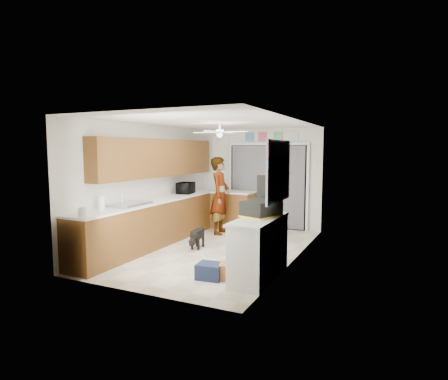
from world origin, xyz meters
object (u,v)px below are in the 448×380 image
(microwave, at_px, (186,188))
(suitcase, at_px, (261,208))
(paper_towel_roll, at_px, (101,203))
(cardboard_box, at_px, (232,271))
(dog, at_px, (198,238))
(navy_crate, at_px, (210,271))
(man, at_px, (220,196))

(microwave, distance_m, suitcase, 3.38)
(paper_towel_roll, height_order, cardboard_box, paper_towel_roll)
(cardboard_box, height_order, dog, dog)
(cardboard_box, bearing_deg, navy_crate, -157.59)
(microwave, xyz_separation_m, man, (0.78, 0.25, -0.17))
(paper_towel_roll, relative_size, cardboard_box, 0.62)
(cardboard_box, bearing_deg, suitcase, 50.42)
(man, bearing_deg, dog, 177.76)
(paper_towel_roll, relative_size, man, 0.13)
(cardboard_box, relative_size, dog, 0.73)
(paper_towel_roll, xyz_separation_m, dog, (1.01, 1.59, -0.85))
(navy_crate, bearing_deg, suitcase, 39.12)
(cardboard_box, relative_size, navy_crate, 1.00)
(microwave, bearing_deg, man, -83.46)
(man, xyz_separation_m, dog, (0.16, -1.38, -0.69))
(navy_crate, height_order, man, man)
(cardboard_box, distance_m, dog, 1.93)
(microwave, height_order, cardboard_box, microwave)
(dog, bearing_deg, microwave, 121.53)
(suitcase, bearing_deg, dog, 169.53)
(microwave, relative_size, man, 0.27)
(microwave, bearing_deg, paper_towel_roll, 167.69)
(suitcase, relative_size, navy_crate, 1.46)
(paper_towel_roll, distance_m, cardboard_box, 2.56)
(microwave, distance_m, man, 0.84)
(cardboard_box, bearing_deg, dog, 135.04)
(man, height_order, dog, man)
(man, bearing_deg, cardboard_box, -159.88)
(microwave, xyz_separation_m, suitcase, (2.63, -2.11, -0.01))
(microwave, bearing_deg, navy_crate, -153.81)
(paper_towel_roll, bearing_deg, man, 74.14)
(microwave, distance_m, dog, 1.71)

